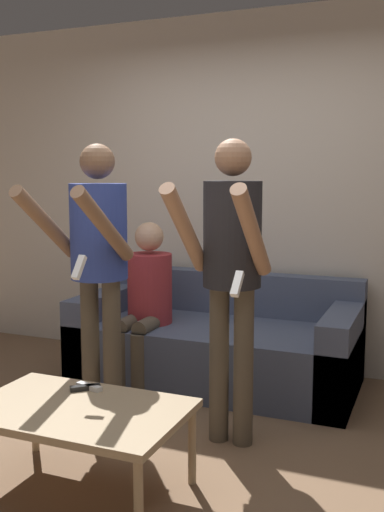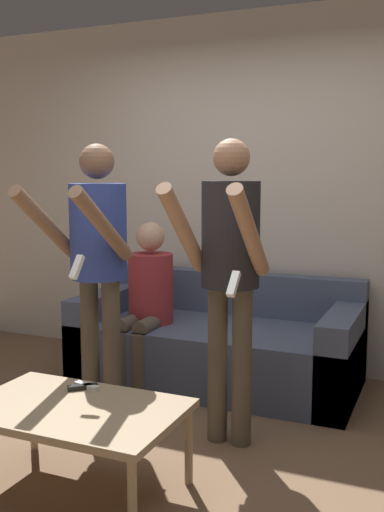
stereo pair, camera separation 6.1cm
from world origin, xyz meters
TOP-DOWN VIEW (x-y plane):
  - ground_plane at (0.00, 0.00)m, footprint 14.00×14.00m
  - wall_back at (0.00, 1.82)m, footprint 6.40×0.06m
  - couch at (-0.13, 1.31)m, footprint 1.98×0.94m
  - person_standing_left at (-0.55, 0.38)m, footprint 0.46×0.72m
  - person_standing_right at (0.28, 0.38)m, footprint 0.43×0.67m
  - person_seated at (-0.59, 1.09)m, footprint 0.32×0.53m
  - coffee_table at (-0.20, -0.39)m, footprint 1.00×0.64m
  - remote_near at (-0.29, -0.19)m, footprint 0.14×0.13m
  - remote_far at (-0.28, -0.17)m, footprint 0.15×0.07m

SIDE VIEW (x-z plane):
  - ground_plane at x=0.00m, z-range 0.00..0.00m
  - couch at x=-0.13m, z-range -0.11..0.64m
  - coffee_table at x=-0.20m, z-range 0.17..0.60m
  - remote_near at x=-0.29m, z-range 0.42..0.45m
  - remote_far at x=-0.28m, z-range 0.42..0.45m
  - person_seated at x=-0.59m, z-range 0.06..1.22m
  - person_standing_right at x=0.28m, z-range 0.20..1.88m
  - person_standing_left at x=-0.55m, z-range 0.21..1.88m
  - wall_back at x=0.00m, z-range 0.00..2.70m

